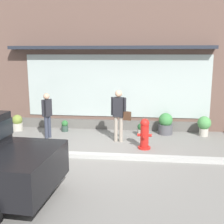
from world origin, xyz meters
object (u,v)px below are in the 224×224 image
potted_plant_trailing_edge (141,129)px  potted_plant_low_front (166,124)px  fire_hydrant (145,134)px  potted_plant_corner_tall (65,126)px  potted_plant_near_hydrant (204,125)px  pedestrian_passerby (47,113)px  potted_plant_window_right (17,123)px  pedestrian_with_handbag (119,112)px

potted_plant_trailing_edge → potted_plant_low_front: size_ratio=0.59×
fire_hydrant → potted_plant_corner_tall: fire_hydrant is taller
potted_plant_trailing_edge → potted_plant_low_front: potted_plant_low_front is taller
potted_plant_corner_tall → potted_plant_near_hydrant: 5.09m
pedestrian_passerby → potted_plant_window_right: pedestrian_passerby is taller
fire_hydrant → pedestrian_passerby: 3.45m
potted_plant_corner_tall → potted_plant_window_right: size_ratio=0.69×
pedestrian_passerby → potted_plant_corner_tall: (0.34, 0.91, -0.69)m
pedestrian_passerby → potted_plant_near_hydrant: size_ratio=2.19×
potted_plant_trailing_edge → fire_hydrant: bearing=-85.1°
potted_plant_window_right → potted_plant_near_hydrant: (6.91, 0.07, 0.10)m
fire_hydrant → potted_plant_low_front: size_ratio=1.21×
potted_plant_corner_tall → potted_plant_trailing_edge: potted_plant_trailing_edge is taller
fire_hydrant → potted_plant_corner_tall: 3.44m
potted_plant_trailing_edge → pedestrian_passerby: bearing=-168.5°
potted_plant_corner_tall → potted_plant_trailing_edge: bearing=-5.0°
fire_hydrant → potted_plant_corner_tall: (-2.99, 1.67, -0.26)m
potted_plant_window_right → pedestrian_with_handbag: bearing=-13.5°
pedestrian_with_handbag → potted_plant_near_hydrant: 3.17m
potted_plant_trailing_edge → potted_plant_near_hydrant: potted_plant_near_hydrant is taller
potted_plant_window_right → potted_plant_low_front: size_ratio=0.78×
pedestrian_passerby → potted_plant_window_right: (-1.48, 0.81, -0.59)m
potted_plant_near_hydrant → potted_plant_corner_tall: bearing=179.7°
potted_plant_window_right → potted_plant_near_hydrant: bearing=0.6°
potted_plant_low_front → potted_plant_near_hydrant: bearing=-3.9°
pedestrian_with_handbag → potted_plant_near_hydrant: size_ratio=2.42×
potted_plant_corner_tall → potted_plant_low_front: potted_plant_low_front is taller
pedestrian_passerby → potted_plant_trailing_edge: size_ratio=3.41×
pedestrian_with_handbag → potted_plant_near_hydrant: pedestrian_with_handbag is taller
pedestrian_passerby → potted_plant_trailing_edge: 3.35m
potted_plant_near_hydrant → potted_plant_low_front: size_ratio=0.91×
pedestrian_passerby → potted_plant_near_hydrant: 5.52m
pedestrian_passerby → potted_plant_near_hydrant: pedestrian_passerby is taller
potted_plant_corner_tall → potted_plant_low_front: (3.75, 0.07, 0.17)m
potted_plant_trailing_edge → potted_plant_window_right: potted_plant_window_right is taller
potted_plant_low_front → potted_plant_trailing_edge: bearing=-159.9°
potted_plant_trailing_edge → pedestrian_with_handbag: bearing=-132.2°
potted_plant_window_right → potted_plant_low_front: potted_plant_low_front is taller
fire_hydrant → pedestrian_with_handbag: size_ratio=0.55×
fire_hydrant → pedestrian_passerby: pedestrian_passerby is taller
fire_hydrant → pedestrian_with_handbag: (-0.84, 0.63, 0.55)m
fire_hydrant → potted_plant_trailing_edge: size_ratio=2.06×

